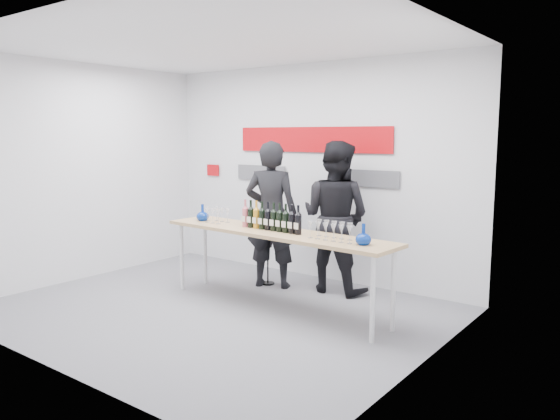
% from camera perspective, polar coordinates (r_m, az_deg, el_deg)
% --- Properties ---
extents(ground, '(5.00, 5.00, 0.00)m').
position_cam_1_polar(ground, '(6.46, -6.84, -10.38)').
color(ground, slate).
rests_on(ground, ground).
extents(back_wall, '(5.00, 0.04, 3.00)m').
position_cam_1_polar(back_wall, '(7.71, 3.35, 4.02)').
color(back_wall, silver).
rests_on(back_wall, ground).
extents(signage, '(3.38, 0.02, 0.79)m').
position_cam_1_polar(signage, '(7.71, 2.90, 6.30)').
color(signage, '#B7070E').
rests_on(signage, back_wall).
extents(tasting_table, '(3.09, 0.79, 0.92)m').
position_cam_1_polar(tasting_table, '(6.29, -0.55, -2.81)').
color(tasting_table, tan).
rests_on(tasting_table, ground).
extents(wine_bottles, '(0.89, 0.13, 0.33)m').
position_cam_1_polar(wine_bottles, '(6.28, -0.98, -0.66)').
color(wine_bottles, '#CC5966').
rests_on(wine_bottles, tasting_table).
extents(decanter_left, '(0.16, 0.16, 0.21)m').
position_cam_1_polar(decanter_left, '(7.08, -8.10, -0.25)').
color(decanter_left, navy).
rests_on(decanter_left, tasting_table).
extents(decanter_right, '(0.16, 0.16, 0.21)m').
position_cam_1_polar(decanter_right, '(5.54, 8.71, -2.52)').
color(decanter_right, navy).
rests_on(decanter_right, tasting_table).
extents(glasses_left, '(0.27, 0.24, 0.18)m').
position_cam_1_polar(glasses_left, '(6.92, -6.57, -0.53)').
color(glasses_left, silver).
rests_on(glasses_left, tasting_table).
extents(glasses_right, '(0.56, 0.25, 0.18)m').
position_cam_1_polar(glasses_right, '(5.77, 5.41, -2.19)').
color(glasses_right, silver).
rests_on(glasses_right, tasting_table).
extents(presenter_left, '(0.83, 0.69, 1.94)m').
position_cam_1_polar(presenter_left, '(7.19, -0.91, -0.49)').
color(presenter_left, black).
rests_on(presenter_left, ground).
extents(presenter_right, '(0.96, 0.76, 1.94)m').
position_cam_1_polar(presenter_right, '(7.02, 5.80, -0.73)').
color(presenter_right, black).
rests_on(presenter_right, ground).
extents(mic_stand, '(0.18, 0.18, 1.54)m').
position_cam_1_polar(mic_stand, '(7.38, -1.30, -4.22)').
color(mic_stand, black).
rests_on(mic_stand, ground).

